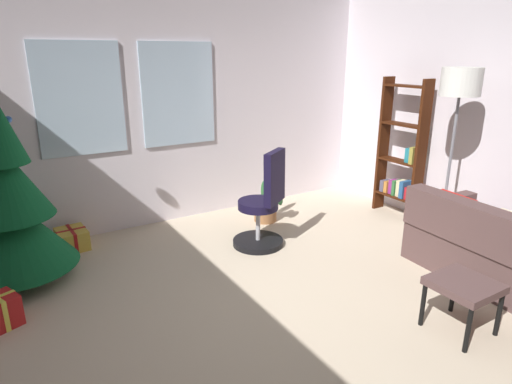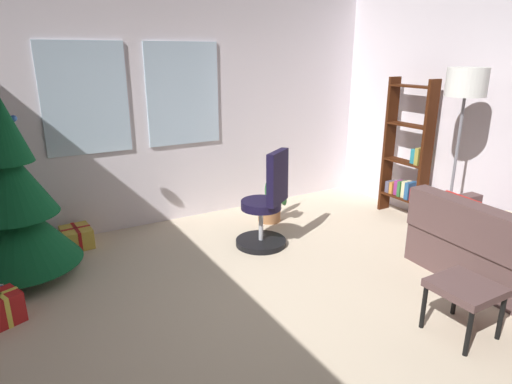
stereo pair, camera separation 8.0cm
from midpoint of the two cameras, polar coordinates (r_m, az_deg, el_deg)
name	(u,v)px [view 2 (the right image)]	position (r m, az deg, el deg)	size (l,w,h in m)	color
ground_plane	(297,328)	(3.66, 5.97, -17.28)	(5.57, 5.30, 0.10)	beige
wall_back_with_windows	(170,106)	(5.44, -10.77, 10.97)	(5.57, 0.12, 2.85)	silver
footstool	(465,291)	(3.67, 26.20, -11.53)	(0.44, 0.44, 0.42)	brown
holiday_tree	(14,204)	(4.47, -28.57, -1.38)	(1.04, 1.04, 2.20)	#4C331E
gift_box_red	(2,309)	(4.05, -29.75, -13.07)	(0.34, 0.32, 0.26)	red
gift_box_gold	(77,237)	(5.20, -21.95, -5.49)	(0.32, 0.38, 0.22)	gold
office_chair	(266,210)	(4.72, 1.82, -2.33)	(0.57, 0.58, 1.08)	black
bookshelf	(407,158)	(5.86, 19.49, 4.17)	(0.18, 0.64, 1.76)	#391809
floor_lamp	(465,94)	(4.92, 26.06, 11.41)	(0.39, 0.39, 1.91)	slate
potted_plant	(272,203)	(5.48, 2.47, -1.46)	(0.35, 0.39, 0.68)	#98633C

